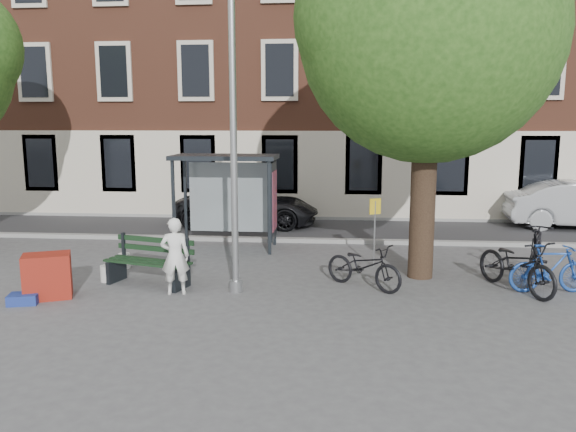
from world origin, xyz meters
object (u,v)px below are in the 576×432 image
at_px(painter, 175,256).
at_px(bench, 149,264).
at_px(lamppost, 234,158).
at_px(bike_a, 364,266).
at_px(car_dark, 248,206).
at_px(notice_sign, 375,219).
at_px(bike_b, 550,269).
at_px(bike_c, 517,265).
at_px(bike_d, 535,253).
at_px(red_stand, 47,276).
at_px(bus_shelter, 240,180).

distance_m(painter, bench, 1.04).
distance_m(lamppost, bike_a, 3.56).
xyz_separation_m(car_dark, notice_sign, (3.96, -5.21, 0.52)).
bearing_deg(bike_b, lamppost, 88.76).
bearing_deg(bike_c, bike_d, 25.84).
height_order(bike_c, car_dark, car_dark).
height_order(bench, bike_a, bench).
xyz_separation_m(lamppost, bike_a, (2.67, 0.51, -2.30)).
height_order(bike_c, bike_d, bike_d).
bearing_deg(red_stand, bike_c, 7.85).
height_order(bike_a, car_dark, car_dark).
xyz_separation_m(car_dark, red_stand, (-2.73, -8.28, -0.22)).
bearing_deg(bus_shelter, bike_c, -28.74).
height_order(lamppost, bus_shelter, lamppost).
bearing_deg(red_stand, bus_shelter, 57.52).
distance_m(bike_a, bike_d, 3.94).
bearing_deg(lamppost, notice_sign, 37.74).
distance_m(bench, bike_d, 8.53).
height_order(bus_shelter, bike_a, bus_shelter).
height_order(bus_shelter, notice_sign, bus_shelter).
xyz_separation_m(bike_a, bike_b, (3.83, 0.00, 0.03)).
height_order(bus_shelter, bike_b, bus_shelter).
distance_m(bike_a, bike_b, 3.83).
relative_size(bus_shelter, bike_c, 1.31).
bearing_deg(bike_b, bike_d, -5.75).
bearing_deg(lamppost, red_stand, -168.60).
distance_m(bus_shelter, painter, 4.55).
relative_size(bench, notice_sign, 1.20).
bearing_deg(notice_sign, red_stand, -178.89).
distance_m(painter, bike_c, 7.09).
bearing_deg(bench, bus_shelter, 86.11).
bearing_deg(bench, bike_c, 17.57).
height_order(bus_shelter, bench, bus_shelter).
height_order(bench, red_stand, bench).
relative_size(car_dark, red_stand, 5.33).
relative_size(bench, bike_c, 0.94).
distance_m(bike_d, notice_sign, 3.66).
xyz_separation_m(lamppost, bike_b, (6.50, 0.51, -2.27)).
bearing_deg(red_stand, bench, 32.48).
relative_size(red_stand, notice_sign, 0.53).
bearing_deg(car_dark, bike_b, -134.17).
bearing_deg(notice_sign, car_dark, 103.74).
relative_size(bench, bike_b, 1.19).
bearing_deg(red_stand, lamppost, 11.40).
distance_m(bike_d, red_stand, 10.43).
xyz_separation_m(bike_c, red_stand, (-9.54, -1.32, -0.12)).
bearing_deg(lamppost, bench, 169.70).
distance_m(bike_a, car_dark, 7.91).
relative_size(bus_shelter, painter, 1.78).
bearing_deg(bike_c, bike_b, -31.23).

